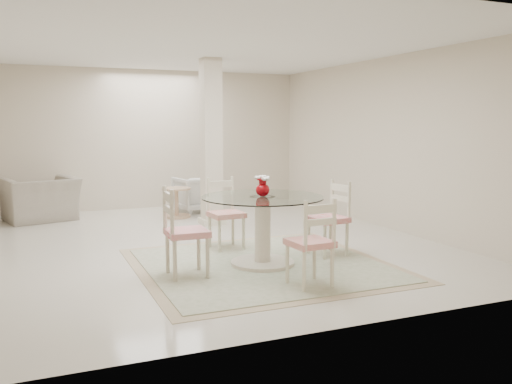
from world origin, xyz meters
name	(u,v)px	position (x,y,z in m)	size (l,w,h in m)	color
ground	(207,242)	(0.00, 0.00, 0.00)	(7.00, 7.00, 0.00)	silver
room_shell	(205,109)	(0.00, 0.00, 1.86)	(6.02, 7.02, 2.71)	beige
column	(211,143)	(0.50, 1.30, 1.35)	(0.30, 0.30, 2.70)	beige
area_rug	(263,265)	(0.23, -1.44, 0.01)	(2.89, 2.89, 0.02)	tan
dining_table	(263,231)	(0.23, -1.44, 0.42)	(1.42, 1.42, 0.82)	beige
red_vase	(263,186)	(0.23, -1.44, 0.94)	(0.19, 0.18, 0.25)	#9B040B
dining_chair_east	(332,212)	(1.24, -1.32, 0.55)	(0.46, 0.46, 1.04)	beige
dining_chair_north	(224,208)	(0.11, -0.43, 0.55)	(0.44, 0.44, 1.04)	beige
dining_chair_west	(180,226)	(-0.78, -1.55, 0.57)	(0.45, 0.44, 1.09)	beige
dining_chair_south	(313,237)	(0.35, -2.45, 0.53)	(0.43, 0.43, 1.02)	beige
recliner_taupe	(40,199)	(-2.11, 2.77, 0.37)	(1.14, 1.00, 0.74)	#A09984
armchair_white	(196,194)	(0.64, 2.69, 0.33)	(0.71, 0.73, 0.67)	silver
side_table	(177,204)	(0.13, 2.18, 0.24)	(0.51, 0.51, 0.53)	tan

